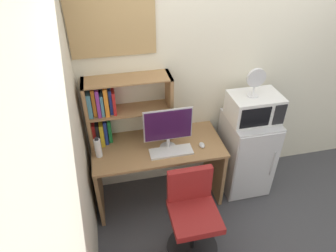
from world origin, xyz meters
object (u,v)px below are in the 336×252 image
(computer_mouse, at_px, (202,145))
(desk_fan, at_px, (256,80))
(microwave, at_px, (254,107))
(hutch_bookshelf, at_px, (114,109))
(keyboard, at_px, (171,152))
(wall_corkboard, at_px, (112,28))
(water_bottle, at_px, (98,148))
(desk_chair, at_px, (192,218))
(mini_fridge, at_px, (245,153))
(monitor, at_px, (168,127))

(computer_mouse, relative_size, desk_fan, 0.29)
(microwave, relative_size, desk_fan, 1.73)
(microwave, bearing_deg, desk_fan, -172.10)
(hutch_bookshelf, height_order, microwave, hutch_bookshelf)
(keyboard, relative_size, wall_corkboard, 0.56)
(computer_mouse, relative_size, water_bottle, 0.39)
(desk_chair, distance_m, wall_corkboard, 1.85)
(hutch_bookshelf, height_order, wall_corkboard, wall_corkboard)
(desk_fan, distance_m, desk_chair, 1.43)
(keyboard, relative_size, mini_fridge, 0.46)
(computer_mouse, height_order, microwave, microwave)
(hutch_bookshelf, bearing_deg, desk_chair, -56.85)
(monitor, distance_m, keyboard, 0.26)
(keyboard, height_order, microwave, microwave)
(microwave, distance_m, desk_chair, 1.27)
(keyboard, distance_m, computer_mouse, 0.33)
(microwave, relative_size, desk_chair, 0.58)
(water_bottle, relative_size, desk_fan, 0.74)
(water_bottle, bearing_deg, desk_chair, -40.12)
(microwave, xyz_separation_m, wall_corkboard, (-1.33, 0.29, 0.81))
(hutch_bookshelf, relative_size, microwave, 1.64)
(monitor, bearing_deg, microwave, 4.11)
(monitor, relative_size, mini_fridge, 0.52)
(monitor, xyz_separation_m, mini_fridge, (0.92, 0.06, -0.55))
(mini_fridge, xyz_separation_m, microwave, (0.00, 0.00, 0.61))
(wall_corkboard, bearing_deg, monitor, -40.77)
(microwave, bearing_deg, monitor, -175.89)
(hutch_bookshelf, xyz_separation_m, desk_chair, (0.57, -0.88, -0.73))
(water_bottle, height_order, microwave, microwave)
(hutch_bookshelf, xyz_separation_m, water_bottle, (-0.20, -0.23, -0.27))
(water_bottle, bearing_deg, hutch_bookshelf, 48.40)
(monitor, relative_size, desk_fan, 1.62)
(computer_mouse, height_order, mini_fridge, mini_fridge)
(monitor, bearing_deg, computer_mouse, -8.81)
(hutch_bookshelf, relative_size, keyboard, 1.97)
(desk_fan, height_order, desk_chair, desk_fan)
(mini_fridge, bearing_deg, keyboard, -171.18)
(desk_chair, xyz_separation_m, wall_corkboard, (-0.51, 0.98, 1.48))
(desk_chair, bearing_deg, microwave, 39.94)
(desk_chair, height_order, wall_corkboard, wall_corkboard)
(wall_corkboard, bearing_deg, mini_fridge, -12.50)
(desk_fan, bearing_deg, hutch_bookshelf, 171.97)
(computer_mouse, distance_m, mini_fridge, 0.66)
(hutch_bookshelf, bearing_deg, desk_fan, -8.03)
(mini_fridge, bearing_deg, desk_chair, -140.19)
(monitor, bearing_deg, water_bottle, 177.85)
(hutch_bookshelf, bearing_deg, mini_fridge, -7.67)
(water_bottle, relative_size, mini_fridge, 0.24)
(desk_chair, relative_size, wall_corkboard, 1.16)
(microwave, height_order, desk_fan, desk_fan)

